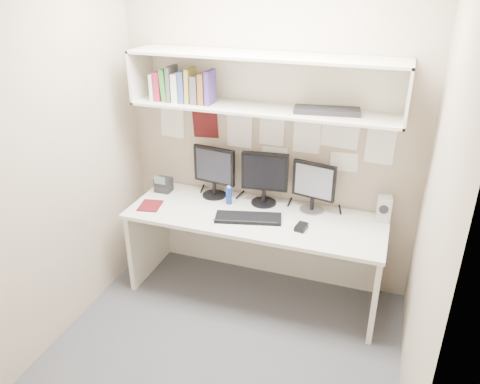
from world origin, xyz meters
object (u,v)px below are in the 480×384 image
(desk, at_px, (255,254))
(desk_phone, at_px, (163,185))
(monitor_right, at_px, (314,185))
(maroon_notebook, at_px, (150,206))
(monitor_center, at_px, (265,176))
(keyboard, at_px, (248,218))
(speaker, at_px, (384,209))
(monitor_left, at_px, (214,170))

(desk, distance_m, desk_phone, 0.98)
(monitor_right, bearing_deg, maroon_notebook, -152.11)
(desk, bearing_deg, monitor_center, 88.62)
(desk, relative_size, maroon_notebook, 9.95)
(maroon_notebook, height_order, desk_phone, desk_phone)
(keyboard, distance_m, maroon_notebook, 0.82)
(speaker, distance_m, desk_phone, 1.81)
(speaker, xyz_separation_m, maroon_notebook, (-1.78, -0.37, -0.09))
(monitor_right, height_order, maroon_notebook, monitor_right)
(monitor_left, height_order, monitor_center, monitor_center)
(monitor_right, height_order, desk_phone, monitor_right)
(speaker, xyz_separation_m, desk_phone, (-1.81, -0.08, -0.04))
(monitor_left, relative_size, speaker, 2.15)
(monitor_right, xyz_separation_m, keyboard, (-0.43, -0.31, -0.21))
(desk_phone, bearing_deg, monitor_left, 9.40)
(keyboard, height_order, desk_phone, desk_phone)
(monitor_left, bearing_deg, keyboard, -29.85)
(desk_phone, bearing_deg, maroon_notebook, -83.83)
(speaker, height_order, maroon_notebook, speaker)
(keyboard, relative_size, maroon_notebook, 2.50)
(speaker, distance_m, maroon_notebook, 1.82)
(monitor_center, distance_m, maroon_notebook, 0.95)
(monitor_center, distance_m, monitor_right, 0.40)
(desk_phone, bearing_deg, keyboard, -15.31)
(speaker, bearing_deg, desk_phone, 175.44)
(monitor_right, xyz_separation_m, maroon_notebook, (-1.24, -0.36, -0.22))
(desk, height_order, monitor_center, monitor_center)
(desk, xyz_separation_m, keyboard, (-0.03, -0.09, 0.38))
(monitor_left, relative_size, maroon_notebook, 2.13)
(desk, relative_size, keyboard, 3.97)
(desk, xyz_separation_m, monitor_left, (-0.43, 0.22, 0.60))
(desk, height_order, desk_phone, desk_phone)
(desk, height_order, monitor_right, monitor_right)
(monitor_center, relative_size, monitor_right, 1.08)
(desk, height_order, speaker, speaker)
(monitor_center, xyz_separation_m, speaker, (0.93, 0.01, -0.14))
(desk, distance_m, monitor_right, 0.74)
(monitor_center, bearing_deg, desk_phone, 177.92)
(keyboard, bearing_deg, speaker, 4.19)
(desk_phone, bearing_deg, desk, -9.22)
(keyboard, bearing_deg, desk_phone, 150.09)
(monitor_left, distance_m, keyboard, 0.55)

